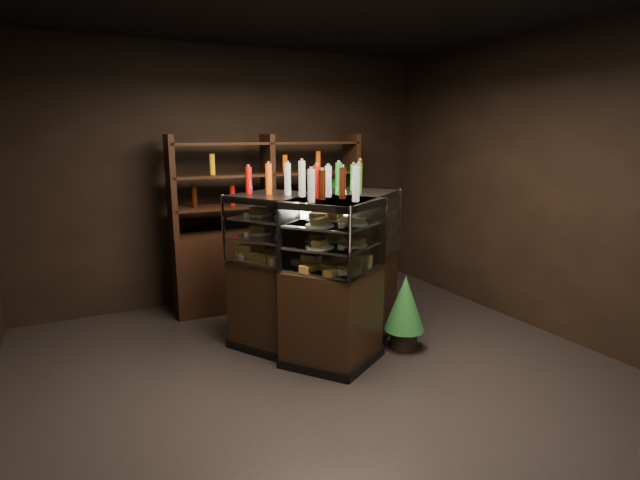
# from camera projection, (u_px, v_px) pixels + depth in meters

# --- Properties ---
(ground) EXTENTS (5.00, 5.00, 0.00)m
(ground) POSITION_uv_depth(u_px,v_px,m) (328.00, 380.00, 4.16)
(ground) COLOR black
(ground) RESTS_ON ground
(room_shell) EXTENTS (5.02, 5.02, 3.01)m
(room_shell) POSITION_uv_depth(u_px,v_px,m) (329.00, 143.00, 3.75)
(room_shell) COLOR black
(room_shell) RESTS_ON ground
(display_case) EXTENTS (1.75, 1.51, 1.47)m
(display_case) POSITION_uv_depth(u_px,v_px,m) (324.00, 299.00, 4.65)
(display_case) COLOR black
(display_case) RESTS_ON ground
(food_display) EXTENTS (1.33, 1.15, 0.45)m
(food_display) POSITION_uv_depth(u_px,v_px,m) (324.00, 236.00, 4.52)
(food_display) COLOR #D1964B
(food_display) RESTS_ON display_case
(bottles_top) EXTENTS (1.15, 1.01, 0.30)m
(bottles_top) POSITION_uv_depth(u_px,v_px,m) (324.00, 180.00, 4.42)
(bottles_top) COLOR #D8590A
(bottles_top) RESTS_ON display_case
(potted_conifer) EXTENTS (0.38, 0.38, 0.81)m
(potted_conifer) POSITION_uv_depth(u_px,v_px,m) (405.00, 302.00, 4.67)
(potted_conifer) COLOR black
(potted_conifer) RESTS_ON ground
(back_shelving) EXTENTS (2.25, 0.51, 2.00)m
(back_shelving) POSITION_uv_depth(u_px,v_px,m) (270.00, 253.00, 5.94)
(back_shelving) COLOR black
(back_shelving) RESTS_ON ground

